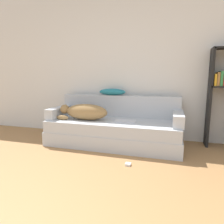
% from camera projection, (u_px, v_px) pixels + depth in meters
% --- Properties ---
extents(wall_back, '(6.97, 0.06, 2.70)m').
position_uv_depth(wall_back, '(117.00, 63.00, 3.62)').
color(wall_back, silver).
rests_on(wall_back, ground_plane).
extents(couch, '(2.13, 0.86, 0.40)m').
position_uv_depth(couch, '(114.00, 132.00, 3.26)').
color(couch, '#B2B7BC').
rests_on(couch, ground_plane).
extents(couch_backrest, '(2.09, 0.15, 0.37)m').
position_uv_depth(couch_backrest, '(119.00, 106.00, 3.53)').
color(couch_backrest, '#B2B7BC').
rests_on(couch_backrest, couch).
extents(couch_arm_left, '(0.15, 0.67, 0.17)m').
position_uv_depth(couch_arm_left, '(59.00, 112.00, 3.49)').
color(couch_arm_left, '#B2B7BC').
rests_on(couch_arm_left, couch).
extents(couch_arm_right, '(0.15, 0.67, 0.17)m').
position_uv_depth(couch_arm_right, '(178.00, 119.00, 2.93)').
color(couch_arm_right, '#B2B7BC').
rests_on(couch_arm_right, couch).
extents(dog, '(0.83, 0.29, 0.26)m').
position_uv_depth(dog, '(84.00, 112.00, 3.25)').
color(dog, olive).
rests_on(dog, couch).
extents(laptop, '(0.35, 0.24, 0.02)m').
position_uv_depth(laptop, '(125.00, 121.00, 3.12)').
color(laptop, silver).
rests_on(laptop, couch).
extents(throw_pillow, '(0.48, 0.19, 0.12)m').
position_uv_depth(throw_pillow, '(112.00, 92.00, 3.54)').
color(throw_pillow, teal).
rests_on(throw_pillow, couch_backrest).
extents(bookshelf, '(0.42, 0.26, 1.52)m').
position_uv_depth(bookshelf, '(223.00, 91.00, 3.04)').
color(bookshelf, black).
rests_on(bookshelf, ground_plane).
extents(power_adapter, '(0.07, 0.07, 0.03)m').
position_uv_depth(power_adapter, '(128.00, 164.00, 2.49)').
color(power_adapter, white).
rests_on(power_adapter, ground_plane).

